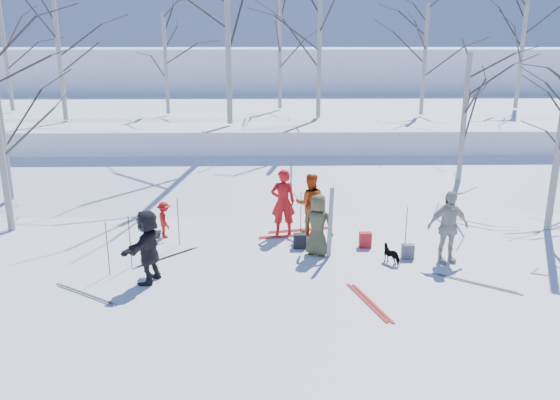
{
  "coord_description": "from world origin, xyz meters",
  "views": [
    {
      "loc": [
        -0.31,
        -12.55,
        5.32
      ],
      "look_at": [
        0.0,
        1.5,
        1.3
      ],
      "focal_mm": 35.0,
      "sensor_mm": 36.0,
      "label": 1
    }
  ],
  "objects_px": {
    "dog": "(392,254)",
    "backpack_grey": "(408,251)",
    "skier_red_north": "(283,202)",
    "backpack_dark": "(300,241)",
    "skier_grey_west": "(148,246)",
    "skier_redor_behind": "(310,203)",
    "skier_red_seated": "(164,220)",
    "backpack_red": "(365,240)",
    "skier_olive_center": "(318,225)",
    "skier_cream_east": "(448,227)"
  },
  "relations": [
    {
      "from": "backpack_dark",
      "to": "dog",
      "type": "bearing_deg",
      "value": -26.46
    },
    {
      "from": "skier_red_seated",
      "to": "backpack_grey",
      "type": "distance_m",
      "value": 6.78
    },
    {
      "from": "backpack_red",
      "to": "backpack_dark",
      "type": "relative_size",
      "value": 1.05
    },
    {
      "from": "backpack_red",
      "to": "backpack_grey",
      "type": "height_order",
      "value": "backpack_red"
    },
    {
      "from": "skier_redor_behind",
      "to": "skier_red_seated",
      "type": "bearing_deg",
      "value": 5.28
    },
    {
      "from": "skier_red_north",
      "to": "backpack_grey",
      "type": "relative_size",
      "value": 5.08
    },
    {
      "from": "skier_olive_center",
      "to": "skier_red_north",
      "type": "distance_m",
      "value": 1.85
    },
    {
      "from": "skier_redor_behind",
      "to": "backpack_dark",
      "type": "height_order",
      "value": "skier_redor_behind"
    },
    {
      "from": "skier_olive_center",
      "to": "skier_red_seated",
      "type": "bearing_deg",
      "value": 5.39
    },
    {
      "from": "backpack_dark",
      "to": "backpack_red",
      "type": "bearing_deg",
      "value": 0.42
    },
    {
      "from": "backpack_dark",
      "to": "skier_red_seated",
      "type": "bearing_deg",
      "value": 166.2
    },
    {
      "from": "skier_red_seated",
      "to": "skier_cream_east",
      "type": "bearing_deg",
      "value": -128.82
    },
    {
      "from": "dog",
      "to": "skier_redor_behind",
      "type": "bearing_deg",
      "value": -91.25
    },
    {
      "from": "backpack_dark",
      "to": "skier_olive_center",
      "type": "bearing_deg",
      "value": -48.73
    },
    {
      "from": "skier_redor_behind",
      "to": "backpack_dark",
      "type": "xyz_separation_m",
      "value": [
        -0.36,
        -1.27,
        -0.68
      ]
    },
    {
      "from": "skier_redor_behind",
      "to": "backpack_grey",
      "type": "distance_m",
      "value": 3.23
    },
    {
      "from": "skier_red_seated",
      "to": "backpack_grey",
      "type": "bearing_deg",
      "value": -128.92
    },
    {
      "from": "skier_red_north",
      "to": "backpack_red",
      "type": "bearing_deg",
      "value": 146.91
    },
    {
      "from": "skier_red_north",
      "to": "dog",
      "type": "height_order",
      "value": "skier_red_north"
    },
    {
      "from": "skier_grey_west",
      "to": "dog",
      "type": "bearing_deg",
      "value": 116.48
    },
    {
      "from": "skier_red_north",
      "to": "backpack_red",
      "type": "height_order",
      "value": "skier_red_north"
    },
    {
      "from": "backpack_grey",
      "to": "backpack_red",
      "type": "bearing_deg",
      "value": 138.95
    },
    {
      "from": "dog",
      "to": "backpack_grey",
      "type": "xyz_separation_m",
      "value": [
        0.48,
        0.3,
        -0.05
      ]
    },
    {
      "from": "skier_redor_behind",
      "to": "backpack_red",
      "type": "distance_m",
      "value": 2.01
    },
    {
      "from": "skier_olive_center",
      "to": "dog",
      "type": "distance_m",
      "value": 2.01
    },
    {
      "from": "skier_olive_center",
      "to": "backpack_dark",
      "type": "relative_size",
      "value": 4.08
    },
    {
      "from": "skier_olive_center",
      "to": "backpack_grey",
      "type": "height_order",
      "value": "skier_olive_center"
    },
    {
      "from": "dog",
      "to": "backpack_dark",
      "type": "distance_m",
      "value": 2.52
    },
    {
      "from": "backpack_red",
      "to": "backpack_dark",
      "type": "height_order",
      "value": "backpack_red"
    },
    {
      "from": "skier_olive_center",
      "to": "skier_redor_behind",
      "type": "bearing_deg",
      "value": -63.75
    },
    {
      "from": "skier_redor_behind",
      "to": "skier_olive_center",
      "type": "bearing_deg",
      "value": 92.99
    },
    {
      "from": "skier_olive_center",
      "to": "skier_redor_behind",
      "type": "xyz_separation_m",
      "value": [
        -0.07,
        1.75,
        0.07
      ]
    },
    {
      "from": "skier_redor_behind",
      "to": "skier_red_north",
      "type": "bearing_deg",
      "value": 9.81
    },
    {
      "from": "skier_cream_east",
      "to": "backpack_red",
      "type": "height_order",
      "value": "skier_cream_east"
    },
    {
      "from": "skier_grey_west",
      "to": "dog",
      "type": "relative_size",
      "value": 3.05
    },
    {
      "from": "skier_red_seated",
      "to": "dog",
      "type": "relative_size",
      "value": 1.85
    },
    {
      "from": "skier_red_north",
      "to": "backpack_dark",
      "type": "xyz_separation_m",
      "value": [
        0.43,
        -1.14,
        -0.77
      ]
    },
    {
      "from": "skier_redor_behind",
      "to": "backpack_grey",
      "type": "xyz_separation_m",
      "value": [
        2.37,
        -2.08,
        -0.69
      ]
    },
    {
      "from": "backpack_grey",
      "to": "skier_red_north",
      "type": "bearing_deg",
      "value": 148.22
    },
    {
      "from": "skier_redor_behind",
      "to": "backpack_red",
      "type": "relative_size",
      "value": 4.2
    },
    {
      "from": "skier_grey_west",
      "to": "backpack_red",
      "type": "distance_m",
      "value": 5.82
    },
    {
      "from": "skier_olive_center",
      "to": "dog",
      "type": "xyz_separation_m",
      "value": [
        1.82,
        -0.63,
        -0.58
      ]
    },
    {
      "from": "skier_cream_east",
      "to": "skier_grey_west",
      "type": "xyz_separation_m",
      "value": [
        -7.25,
        -1.04,
        -0.06
      ]
    },
    {
      "from": "backpack_red",
      "to": "skier_red_seated",
      "type": "bearing_deg",
      "value": 170.63
    },
    {
      "from": "skier_cream_east",
      "to": "backpack_dark",
      "type": "relative_size",
      "value": 4.64
    },
    {
      "from": "skier_red_north",
      "to": "backpack_red",
      "type": "relative_size",
      "value": 4.6
    },
    {
      "from": "skier_red_seated",
      "to": "dog",
      "type": "distance_m",
      "value": 6.4
    },
    {
      "from": "skier_olive_center",
      "to": "skier_red_north",
      "type": "bearing_deg",
      "value": -38.28
    },
    {
      "from": "skier_olive_center",
      "to": "backpack_red",
      "type": "distance_m",
      "value": 1.56
    },
    {
      "from": "skier_redor_behind",
      "to": "skier_red_seated",
      "type": "xyz_separation_m",
      "value": [
        -4.16,
        -0.33,
        -0.36
      ]
    }
  ]
}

